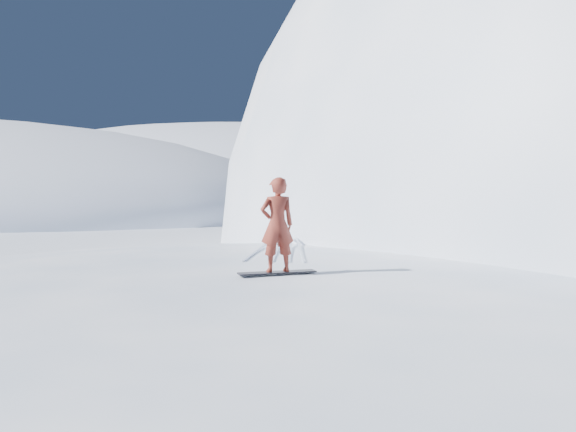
# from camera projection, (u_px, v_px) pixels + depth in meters

# --- Properties ---
(ground) EXTENTS (400.00, 400.00, 0.00)m
(ground) POSITION_uv_depth(u_px,v_px,m) (234.00, 399.00, 10.95)
(ground) COLOR white
(ground) RESTS_ON ground
(near_ridge) EXTENTS (36.00, 28.00, 4.80)m
(near_ridge) POSITION_uv_depth(u_px,v_px,m) (311.00, 357.00, 13.65)
(near_ridge) COLOR white
(near_ridge) RESTS_ON ground
(peak_shoulder) EXTENTS (28.00, 24.00, 18.00)m
(peak_shoulder) POSITION_uv_depth(u_px,v_px,m) (547.00, 269.00, 28.26)
(peak_shoulder) COLOR white
(peak_shoulder) RESTS_ON ground
(far_ridge_c) EXTENTS (140.00, 90.00, 36.00)m
(far_ridge_c) POSITION_uv_depth(u_px,v_px,m) (217.00, 205.00, 126.86)
(far_ridge_c) COLOR white
(far_ridge_c) RESTS_ON ground
(wind_bumps) EXTENTS (16.00, 14.40, 1.00)m
(wind_bumps) POSITION_uv_depth(u_px,v_px,m) (239.00, 363.00, 13.13)
(wind_bumps) COLOR white
(wind_bumps) RESTS_ON ground
(snowboard) EXTENTS (1.53, 1.06, 0.03)m
(snowboard) POSITION_uv_depth(u_px,v_px,m) (277.00, 272.00, 11.30)
(snowboard) COLOR black
(snowboard) RESTS_ON near_ridge
(snowboarder) EXTENTS (0.83, 0.74, 1.90)m
(snowboarder) POSITION_uv_depth(u_px,v_px,m) (277.00, 225.00, 11.25)
(snowboarder) COLOR maroon
(snowboarder) RESTS_ON snowboard
(board_tracks) EXTENTS (2.25, 5.96, 0.04)m
(board_tracks) POSITION_uv_depth(u_px,v_px,m) (282.00, 247.00, 15.95)
(board_tracks) COLOR silver
(board_tracks) RESTS_ON ground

